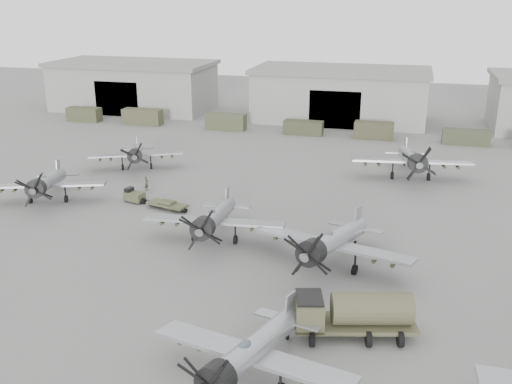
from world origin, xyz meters
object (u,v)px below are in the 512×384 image
at_px(aircraft_near_1, 250,353).
at_px(aircraft_far_1, 412,159).
at_px(aircraft_far_0, 136,153).
at_px(fuel_tanker, 354,311).
at_px(tug_trailer, 147,199).
at_px(ground_crew, 146,183).
at_px(aircraft_mid_1, 214,219).
at_px(aircraft_mid_2, 332,242).
at_px(aircraft_mid_0, 46,183).

height_order(aircraft_near_1, aircraft_far_1, aircraft_far_1).
height_order(aircraft_far_0, fuel_tanker, aircraft_far_0).
xyz_separation_m(aircraft_far_0, tug_trailer, (6.48, -10.98, -1.51)).
distance_m(fuel_tanker, ground_crew, 33.29).
height_order(aircraft_far_1, fuel_tanker, aircraft_far_1).
bearing_deg(aircraft_mid_1, tug_trailer, 138.22).
height_order(aircraft_mid_1, aircraft_mid_2, aircraft_mid_2).
distance_m(aircraft_far_1, tug_trailer, 30.24).
relative_size(aircraft_mid_1, ground_crew, 7.42).
bearing_deg(ground_crew, aircraft_mid_1, -134.45).
bearing_deg(aircraft_mid_0, aircraft_mid_1, -34.27).
bearing_deg(aircraft_far_0, aircraft_near_1, -80.34).
height_order(aircraft_mid_1, aircraft_far_0, aircraft_mid_1).
xyz_separation_m(aircraft_far_0, aircraft_far_1, (32.46, 4.38, 0.42)).
bearing_deg(fuel_tanker, tug_trailer, 126.59).
bearing_deg(aircraft_mid_2, ground_crew, 163.30).
relative_size(aircraft_mid_1, fuel_tanker, 1.54).
relative_size(aircraft_far_0, tug_trailer, 1.48).
relative_size(aircraft_mid_0, aircraft_mid_2, 0.91).
relative_size(aircraft_mid_0, aircraft_mid_1, 0.96).
height_order(aircraft_mid_0, aircraft_far_1, aircraft_far_1).
distance_m(aircraft_near_1, aircraft_mid_1, 19.39).
height_order(aircraft_mid_0, aircraft_mid_2, aircraft_mid_2).
bearing_deg(aircraft_far_0, tug_trailer, -83.99).
distance_m(aircraft_mid_2, aircraft_far_1, 25.60).
distance_m(aircraft_mid_0, ground_crew, 10.34).
bearing_deg(ground_crew, tug_trailer, -155.23).
distance_m(aircraft_mid_1, ground_crew, 16.21).
bearing_deg(ground_crew, aircraft_mid_2, -122.21).
distance_m(aircraft_near_1, aircraft_mid_2, 15.37).
bearing_deg(tug_trailer, aircraft_mid_1, -22.08).
distance_m(aircraft_mid_1, tug_trailer, 12.17).
distance_m(aircraft_near_1, fuel_tanker, 8.17).
xyz_separation_m(aircraft_near_1, aircraft_mid_2, (2.34, 15.19, 0.18)).
bearing_deg(aircraft_far_1, fuel_tanker, -103.39).
height_order(aircraft_near_1, fuel_tanker, aircraft_near_1).
relative_size(aircraft_near_1, aircraft_mid_1, 0.97).
xyz_separation_m(aircraft_mid_0, tug_trailer, (10.04, 2.20, -1.60)).
bearing_deg(aircraft_mid_0, fuel_tanker, -46.31).
distance_m(aircraft_mid_2, tug_trailer, 22.38).
bearing_deg(aircraft_far_1, aircraft_mid_1, -133.78).
bearing_deg(tug_trailer, aircraft_mid_2, -11.14).
xyz_separation_m(aircraft_far_1, tug_trailer, (-25.98, -15.36, -1.93)).
height_order(aircraft_mid_0, tug_trailer, aircraft_mid_0).
xyz_separation_m(aircraft_mid_0, fuel_tanker, (32.80, -16.07, -0.48)).
height_order(fuel_tanker, ground_crew, fuel_tanker).
relative_size(aircraft_far_1, fuel_tanker, 1.73).
xyz_separation_m(aircraft_mid_0, ground_crew, (8.12, 6.26, -1.33)).
bearing_deg(aircraft_far_1, aircraft_mid_2, -111.06).
relative_size(aircraft_far_1, tug_trailer, 1.85).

